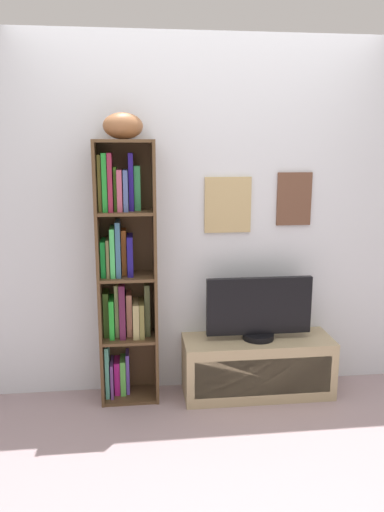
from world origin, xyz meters
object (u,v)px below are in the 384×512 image
at_px(football, 123,126).
at_px(tv_stand, 257,366).
at_px(bookshelf, 124,273).
at_px(television, 259,309).

xyz_separation_m(football, tv_stand, (0.90, -0.05, -1.66)).
height_order(football, tv_stand, football).
bearing_deg(tv_stand, bookshelf, 175.03).
relative_size(football, television, 0.37).
xyz_separation_m(bookshelf, football, (0.03, -0.03, 0.96)).
bearing_deg(bookshelf, television, -4.91).
height_order(football, television, football).
height_order(tv_stand, television, television).
height_order(bookshelf, tv_stand, bookshelf).
relative_size(football, tv_stand, 0.26).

